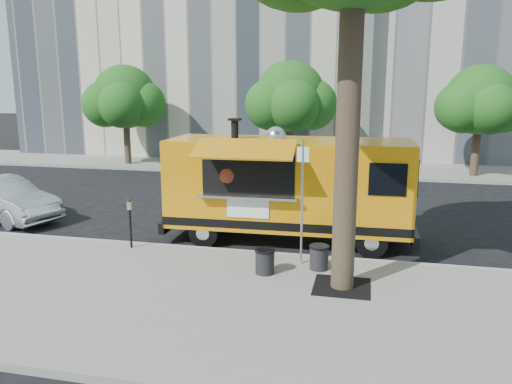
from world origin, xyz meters
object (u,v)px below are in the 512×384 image
(parking_meter, at_px, (130,217))
(food_truck, at_px, (287,186))
(far_tree_b, at_px, (290,97))
(trash_bin_left, at_px, (319,256))
(sign_post, at_px, (302,195))
(far_tree_c, at_px, (480,100))
(trash_bin_right, at_px, (265,261))
(far_tree_a, at_px, (125,97))
(sedan, at_px, (3,200))

(parking_meter, relative_size, food_truck, 0.19)
(far_tree_b, height_order, parking_meter, far_tree_b)
(parking_meter, height_order, trash_bin_left, parking_meter)
(sign_post, height_order, parking_meter, sign_post)
(far_tree_c, bearing_deg, food_truck, -121.14)
(far_tree_b, xyz_separation_m, trash_bin_right, (1.83, -15.09, -3.38))
(far_tree_b, xyz_separation_m, food_truck, (1.85, -12.13, -2.21))
(trash_bin_right, bearing_deg, far_tree_a, 126.42)
(sign_post, distance_m, food_truck, 2.24)
(trash_bin_left, bearing_deg, sign_post, 148.03)
(parking_meter, bearing_deg, food_truck, 26.48)
(far_tree_b, relative_size, sign_post, 1.83)
(parking_meter, distance_m, trash_bin_left, 5.06)
(far_tree_a, distance_m, far_tree_c, 18.00)
(food_truck, bearing_deg, sedan, 177.26)
(sign_post, xyz_separation_m, trash_bin_right, (-0.72, -0.84, -1.39))
(far_tree_c, relative_size, food_truck, 0.74)
(far_tree_c, bearing_deg, trash_bin_left, -112.81)
(far_tree_a, xyz_separation_m, far_tree_b, (9.00, 0.40, 0.06))
(far_tree_a, height_order, sedan, far_tree_a)
(sign_post, relative_size, sedan, 0.70)
(far_tree_a, bearing_deg, far_tree_b, 2.54)
(far_tree_c, height_order, sedan, far_tree_c)
(food_truck, distance_m, sedan, 9.51)
(sign_post, height_order, trash_bin_right, sign_post)
(parking_meter, height_order, food_truck, food_truck)
(parking_meter, bearing_deg, trash_bin_right, -15.13)
(sign_post, height_order, trash_bin_left, sign_post)
(far_tree_b, relative_size, sedan, 1.29)
(sign_post, xyz_separation_m, food_truck, (-0.70, 2.12, -0.23))
(far_tree_b, relative_size, food_truck, 0.78)
(far_tree_b, distance_m, parking_meter, 14.48)
(far_tree_b, bearing_deg, trash_bin_right, -83.07)
(sedan, height_order, trash_bin_left, sedan)
(trash_bin_left, bearing_deg, far_tree_a, 130.35)
(sign_post, height_order, food_truck, food_truck)
(far_tree_a, height_order, trash_bin_left, far_tree_a)
(far_tree_a, height_order, sign_post, far_tree_a)
(far_tree_a, xyz_separation_m, food_truck, (10.85, -11.73, -2.15))
(sign_post, bearing_deg, sedan, 167.16)
(sign_post, bearing_deg, food_truck, 108.25)
(food_truck, bearing_deg, far_tree_a, 131.23)
(parking_meter, relative_size, sedan, 0.31)
(sedan, xyz_separation_m, trash_bin_right, (9.45, -3.15, -0.25))
(far_tree_c, distance_m, parking_meter, 17.82)
(sedan, bearing_deg, parking_meter, -93.45)
(food_truck, bearing_deg, trash_bin_right, -91.86)
(far_tree_a, xyz_separation_m, trash_bin_right, (10.83, -14.69, -3.32))
(food_truck, bearing_deg, trash_bin_left, -65.80)
(sedan, bearing_deg, far_tree_b, -15.34)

